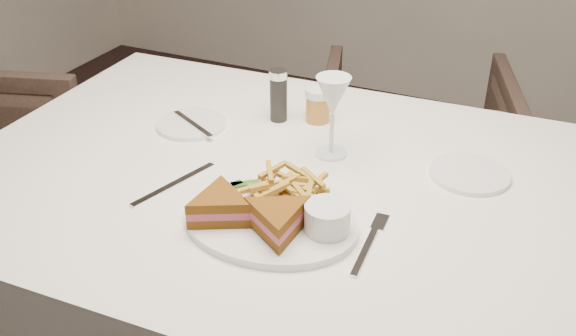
{
  "coord_description": "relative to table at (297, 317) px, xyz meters",
  "views": [
    {
      "loc": [
        0.11,
        -0.63,
        1.42
      ],
      "look_at": [
        -0.33,
        0.32,
        0.8
      ],
      "focal_mm": 40.0,
      "sensor_mm": 36.0,
      "label": 1
    }
  ],
  "objects": [
    {
      "name": "chair_far",
      "position": [
        0.01,
        0.98,
        -0.04
      ],
      "size": [
        0.79,
        0.76,
        0.66
      ],
      "primitive_type": "imported",
      "rotation": [
        0.0,
        0.0,
        3.44
      ],
      "color": "#46342B",
      "rests_on": "ground"
    },
    {
      "name": "table",
      "position": [
        0.0,
        0.0,
        0.0
      ],
      "size": [
        1.44,
        0.98,
        0.75
      ],
      "primitive_type": "cube",
      "rotation": [
        0.0,
        0.0,
        0.03
      ],
      "color": "white",
      "rests_on": "ground"
    },
    {
      "name": "table_setting",
      "position": [
        0.01,
        -0.07,
        0.41
      ],
      "size": [
        0.79,
        0.62,
        0.18
      ],
      "color": "white",
      "rests_on": "table"
    }
  ]
}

